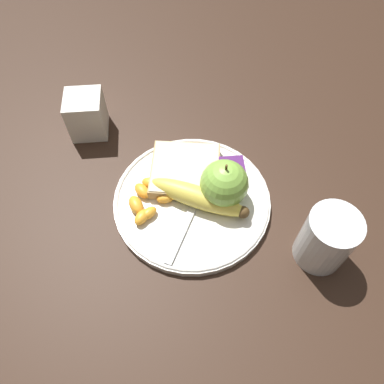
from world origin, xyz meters
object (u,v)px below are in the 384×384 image
object	(u,v)px
plate	(192,200)
jam_packet	(229,170)
banana	(199,197)
bread_slice	(185,171)
apple	(224,182)
fork	(196,201)
juice_glass	(326,240)
condiment_caddy	(87,115)

from	to	relation	value
plate	jam_packet	distance (m)	0.08
banana	bread_slice	bearing A→B (deg)	106.52
banana	jam_packet	size ratio (longest dim) A/B	3.12
apple	banana	size ratio (longest dim) A/B	0.53
fork	jam_packet	world-z (taller)	jam_packet
juice_glass	condiment_caddy	xyz separation A→B (m)	(-0.35, 0.27, -0.01)
fork	jam_packet	bearing A→B (deg)	-23.85
apple	fork	xyz separation A→B (m)	(-0.04, -0.01, -0.03)
juice_glass	fork	bearing A→B (deg)	150.43
bread_slice	condiment_caddy	world-z (taller)	condiment_caddy
juice_glass	condiment_caddy	bearing A→B (deg)	141.70
fork	juice_glass	bearing A→B (deg)	-93.31
plate	jam_packet	bearing A→B (deg)	34.07
juice_glass	banana	world-z (taller)	juice_glass
plate	juice_glass	size ratio (longest dim) A/B	2.60
juice_glass	bread_slice	world-z (taller)	juice_glass
bread_slice	jam_packet	xyz separation A→B (m)	(0.07, -0.00, -0.00)
plate	juice_glass	world-z (taller)	juice_glass
fork	apple	bearing A→B (deg)	-52.97
condiment_caddy	bread_slice	bearing A→B (deg)	-37.14
apple	condiment_caddy	xyz separation A→B (m)	(-0.22, 0.17, -0.01)
banana	plate	bearing A→B (deg)	138.27
plate	banana	world-z (taller)	banana
condiment_caddy	juice_glass	bearing A→B (deg)	-38.30
banana	juice_glass	bearing A→B (deg)	-29.24
plate	apple	distance (m)	0.06
bread_slice	fork	bearing A→B (deg)	-76.71
plate	bread_slice	distance (m)	0.05
banana	bread_slice	size ratio (longest dim) A/B	1.26
banana	bread_slice	xyz separation A→B (m)	(-0.02, 0.06, -0.01)
banana	condiment_caddy	world-z (taller)	condiment_caddy
plate	fork	xyz separation A→B (m)	(0.01, -0.01, 0.01)
apple	banana	world-z (taller)	apple
juice_glass	jam_packet	distance (m)	0.19
juice_glass	jam_packet	size ratio (longest dim) A/B	1.90
juice_glass	banana	bearing A→B (deg)	150.76
jam_packet	bread_slice	bearing A→B (deg)	175.99
plate	jam_packet	size ratio (longest dim) A/B	4.92
bread_slice	apple	bearing A→B (deg)	-39.17
juice_glass	fork	xyz separation A→B (m)	(-0.17, 0.10, -0.03)
condiment_caddy	fork	bearing A→B (deg)	-45.16
plate	bread_slice	size ratio (longest dim) A/B	2.00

